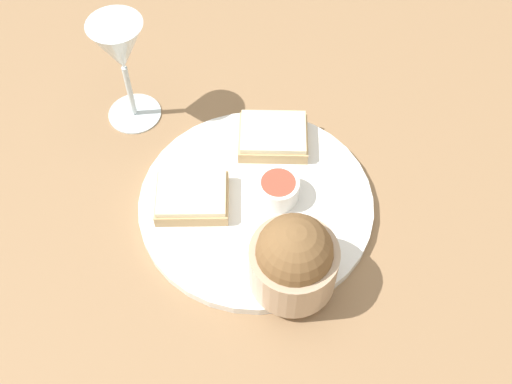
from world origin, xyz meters
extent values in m
plane|color=#93704C|center=(0.00, 0.00, 0.00)|extent=(4.00, 4.00, 0.00)
cylinder|color=white|center=(0.00, 0.00, 0.01)|extent=(0.30, 0.30, 0.01)
cylinder|color=tan|center=(-0.06, 0.10, 0.05)|extent=(0.10, 0.10, 0.06)
sphere|color=brown|center=(-0.06, 0.10, 0.08)|extent=(0.09, 0.09, 0.09)
cylinder|color=white|center=(-0.03, -0.01, 0.03)|extent=(0.05, 0.05, 0.03)
cylinder|color=#D14C38|center=(-0.03, -0.01, 0.04)|extent=(0.04, 0.04, 0.01)
cube|color=tan|center=(0.08, 0.02, 0.02)|extent=(0.10, 0.09, 0.02)
cube|color=beige|center=(0.08, 0.02, 0.04)|extent=(0.10, 0.08, 0.01)
cube|color=tan|center=(-0.01, -0.10, 0.02)|extent=(0.10, 0.09, 0.02)
cube|color=beige|center=(-0.01, -0.10, 0.04)|extent=(0.10, 0.08, 0.01)
cylinder|color=silver|center=(0.20, -0.13, 0.00)|extent=(0.08, 0.08, 0.01)
cylinder|color=silver|center=(0.20, -0.13, 0.05)|extent=(0.01, 0.01, 0.09)
cone|color=silver|center=(0.20, -0.13, 0.13)|extent=(0.07, 0.07, 0.07)
camera|label=1|loc=(-0.08, 0.44, 0.70)|focal=45.00mm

